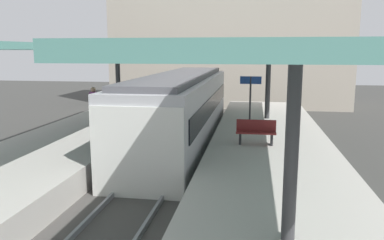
{
  "coord_description": "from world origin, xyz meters",
  "views": [
    {
      "loc": [
        3.14,
        -11.47,
        4.29
      ],
      "look_at": [
        0.79,
        3.18,
        1.63
      ],
      "focal_mm": 36.31,
      "sensor_mm": 36.0,
      "label": 1
    }
  ],
  "objects_px": {
    "platform_bench": "(256,131)",
    "passenger_near_bench": "(94,106)",
    "commuter_train": "(181,110)",
    "platform_sign": "(250,90)"
  },
  "relations": [
    {
      "from": "platform_bench",
      "to": "passenger_near_bench",
      "type": "height_order",
      "value": "passenger_near_bench"
    },
    {
      "from": "platform_bench",
      "to": "passenger_near_bench",
      "type": "distance_m",
      "value": 7.47
    },
    {
      "from": "passenger_near_bench",
      "to": "platform_bench",
      "type": "bearing_deg",
      "value": -18.51
    },
    {
      "from": "passenger_near_bench",
      "to": "commuter_train",
      "type": "bearing_deg",
      "value": 7.53
    },
    {
      "from": "platform_bench",
      "to": "passenger_near_bench",
      "type": "bearing_deg",
      "value": 161.49
    },
    {
      "from": "commuter_train",
      "to": "platform_sign",
      "type": "relative_size",
      "value": 5.99
    },
    {
      "from": "platform_bench",
      "to": "passenger_near_bench",
      "type": "xyz_separation_m",
      "value": [
        -7.07,
        2.37,
        0.43
      ]
    },
    {
      "from": "platform_sign",
      "to": "commuter_train",
      "type": "bearing_deg",
      "value": -177.25
    },
    {
      "from": "commuter_train",
      "to": "passenger_near_bench",
      "type": "xyz_separation_m",
      "value": [
        -3.82,
        -0.5,
        0.16
      ]
    },
    {
      "from": "platform_sign",
      "to": "passenger_near_bench",
      "type": "height_order",
      "value": "platform_sign"
    }
  ]
}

